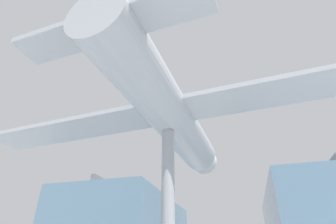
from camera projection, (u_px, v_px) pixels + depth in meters
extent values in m
cube|color=slate|center=(130.00, 197.00, 26.45)|extent=(0.36, 14.75, 0.60)
cube|color=slate|center=(316.00, 186.00, 22.45)|extent=(0.36, 14.75, 0.60)
cylinder|color=#999EA3|center=(168.00, 220.00, 8.51)|extent=(0.46, 0.46, 6.35)
cylinder|color=#B2B7BC|center=(168.00, 112.00, 10.53)|extent=(2.57, 10.50, 1.74)
cube|color=#B2B7BC|center=(168.00, 112.00, 10.53)|extent=(17.66, 3.20, 0.18)
cube|color=#B2B7BC|center=(108.00, 26.00, 6.88)|extent=(5.68, 1.45, 0.18)
cone|color=#B2B7BC|center=(202.00, 159.00, 15.24)|extent=(1.57, 1.30, 1.48)
sphere|color=black|center=(205.00, 163.00, 15.87)|extent=(0.44, 0.44, 0.44)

